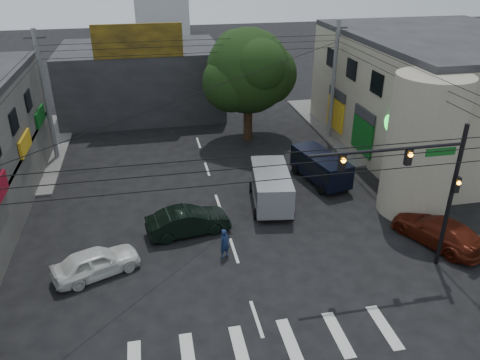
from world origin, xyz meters
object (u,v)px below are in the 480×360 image
object	(u,v)px
traffic_gantry	(422,178)
navy_van	(320,168)
silver_minivan	(271,188)
traffic_officer	(225,244)
maroon_sedan	(438,231)
utility_pole_far_right	(333,82)
white_compact	(96,262)
dark_sedan	(188,221)
street_tree	(248,71)
utility_pole_far_left	(46,97)

from	to	relation	value
traffic_gantry	navy_van	size ratio (longest dim) A/B	1.43
silver_minivan	traffic_officer	xyz separation A→B (m)	(-3.60, -4.74, -0.28)
traffic_gantry	maroon_sedan	distance (m)	5.15
utility_pole_far_right	silver_minivan	xyz separation A→B (m)	(-7.44, -9.68, -3.54)
white_compact	traffic_officer	world-z (taller)	traffic_officer
traffic_gantry	dark_sedan	bearing A→B (deg)	152.67
street_tree	utility_pole_far_left	bearing A→B (deg)	-176.05
street_tree	dark_sedan	xyz separation A→B (m)	(-6.10, -12.88, -4.74)
dark_sedan	silver_minivan	xyz separation A→B (m)	(5.16, 2.20, 0.33)
traffic_gantry	traffic_officer	bearing A→B (deg)	162.82
street_tree	utility_pole_far_left	world-z (taller)	utility_pole_far_left
utility_pole_far_left	white_compact	distance (m)	15.58
maroon_sedan	white_compact	bearing A→B (deg)	-25.08
dark_sedan	utility_pole_far_left	bearing A→B (deg)	26.33
utility_pole_far_right	silver_minivan	distance (m)	12.71
silver_minivan	utility_pole_far_right	bearing A→B (deg)	-29.06
white_compact	navy_van	bearing A→B (deg)	-84.41
maroon_sedan	silver_minivan	distance (m)	9.39
utility_pole_far_right	white_compact	world-z (taller)	utility_pole_far_right
silver_minivan	dark_sedan	bearing A→B (deg)	121.50
street_tree	white_compact	world-z (taller)	street_tree
utility_pole_far_left	silver_minivan	bearing A→B (deg)	-35.51
maroon_sedan	traffic_officer	world-z (taller)	traffic_officer
traffic_gantry	utility_pole_far_left	bearing A→B (deg)	137.14
maroon_sedan	silver_minivan	xyz separation A→B (m)	(-7.44, 5.72, 0.33)
utility_pole_far_left	maroon_sedan	distance (m)	26.33
street_tree	maroon_sedan	world-z (taller)	street_tree
traffic_gantry	utility_pole_far_left	world-z (taller)	utility_pole_far_left
maroon_sedan	navy_van	world-z (taller)	navy_van
street_tree	dark_sedan	distance (m)	15.02
traffic_gantry	silver_minivan	distance (m)	9.51
white_compact	utility_pole_far_left	bearing A→B (deg)	-7.51
traffic_gantry	silver_minivan	xyz separation A→B (m)	(-4.76, 7.32, -3.77)
white_compact	utility_pole_far_right	bearing A→B (deg)	-71.86
street_tree	maroon_sedan	distance (m)	18.27
utility_pole_far_right	navy_van	xyz separation A→B (m)	(-3.49, -7.38, -3.65)
utility_pole_far_left	dark_sedan	distance (m)	15.05
utility_pole_far_left	traffic_officer	size ratio (longest dim) A/B	5.89
utility_pole_far_left	maroon_sedan	bearing A→B (deg)	-36.25
street_tree	traffic_gantry	distance (m)	18.42
navy_van	maroon_sedan	bearing A→B (deg)	-168.66
utility_pole_far_right	dark_sedan	bearing A→B (deg)	-136.69
street_tree	traffic_officer	distance (m)	16.74
dark_sedan	traffic_gantry	bearing A→B (deg)	-126.28
navy_van	white_compact	bearing A→B (deg)	105.60
traffic_gantry	maroon_sedan	bearing A→B (deg)	30.94
utility_pole_far_right	white_compact	bearing A→B (deg)	-139.66
utility_pole_far_right	traffic_officer	bearing A→B (deg)	-127.42
utility_pole_far_left	white_compact	bearing A→B (deg)	-75.31
street_tree	dark_sedan	bearing A→B (deg)	-115.34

